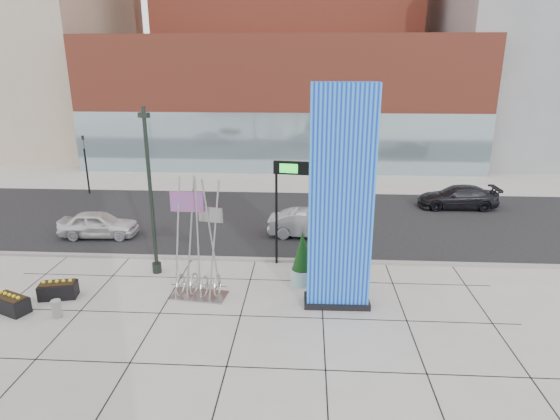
# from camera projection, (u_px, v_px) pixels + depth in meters

# --- Properties ---
(ground) EXTENTS (160.00, 160.00, 0.00)m
(ground) POSITION_uv_depth(u_px,v_px,m) (218.00, 302.00, 18.06)
(ground) COLOR #9E9991
(ground) RESTS_ON ground
(street_asphalt) EXTENTS (80.00, 12.00, 0.02)m
(street_asphalt) POSITION_uv_depth(u_px,v_px,m) (250.00, 219.00, 27.58)
(street_asphalt) COLOR black
(street_asphalt) RESTS_ON ground
(curb_edge) EXTENTS (80.00, 0.30, 0.12)m
(curb_edge) POSITION_uv_depth(u_px,v_px,m) (234.00, 259.00, 21.86)
(curb_edge) COLOR gray
(curb_edge) RESTS_ON ground
(tower_podium) EXTENTS (34.00, 10.00, 11.00)m
(tower_podium) POSITION_uv_depth(u_px,v_px,m) (283.00, 101.00, 42.06)
(tower_podium) COLOR #983E2C
(tower_podium) RESTS_ON ground
(tower_glass_front) EXTENTS (34.00, 0.60, 5.00)m
(tower_glass_front) POSITION_uv_depth(u_px,v_px,m) (279.00, 143.00, 38.39)
(tower_glass_front) COLOR #8CA5B2
(tower_glass_front) RESTS_ON ground
(building_grey_parking) EXTENTS (20.00, 18.00, 18.00)m
(building_grey_parking) POSITION_uv_depth(u_px,v_px,m) (548.00, 61.00, 44.34)
(building_grey_parking) COLOR slate
(building_grey_parking) RESTS_ON ground
(blue_pylon) EXTENTS (2.48, 1.14, 8.22)m
(blue_pylon) POSITION_uv_depth(u_px,v_px,m) (340.00, 205.00, 16.71)
(blue_pylon) COLOR #0D2BC3
(blue_pylon) RESTS_ON ground
(lamp_post) EXTENTS (0.49, 0.40, 7.20)m
(lamp_post) POSITION_uv_depth(u_px,v_px,m) (152.00, 209.00, 19.72)
(lamp_post) COLOR black
(lamp_post) RESTS_ON ground
(public_art_sculpture) EXTENTS (2.25, 1.31, 4.85)m
(public_art_sculpture) POSITION_uv_depth(u_px,v_px,m) (198.00, 267.00, 18.12)
(public_art_sculpture) COLOR #A4A6A8
(public_art_sculpture) RESTS_ON ground
(concrete_bollard) EXTENTS (0.34, 0.34, 0.66)m
(concrete_bollard) POSITION_uv_depth(u_px,v_px,m) (57.00, 309.00, 16.88)
(concrete_bollard) COLOR gray
(concrete_bollard) RESTS_ON ground
(overhead_street_sign) EXTENTS (2.26, 0.47, 4.78)m
(overhead_street_sign) POSITION_uv_depth(u_px,v_px,m) (295.00, 176.00, 20.29)
(overhead_street_sign) COLOR black
(overhead_street_sign) RESTS_ON ground
(round_planter_east) EXTENTS (0.98, 0.98, 2.46)m
(round_planter_east) POSITION_uv_depth(u_px,v_px,m) (334.00, 242.00, 20.88)
(round_planter_east) COLOR #94C4C8
(round_planter_east) RESTS_ON ground
(round_planter_mid) EXTENTS (0.92, 0.92, 2.31)m
(round_planter_mid) POSITION_uv_depth(u_px,v_px,m) (302.00, 259.00, 19.27)
(round_planter_mid) COLOR #94C4C8
(round_planter_mid) RESTS_ON ground
(round_planter_west) EXTENTS (1.09, 1.09, 2.74)m
(round_planter_west) POSITION_uv_depth(u_px,v_px,m) (316.00, 239.00, 20.89)
(round_planter_west) COLOR #94C4C8
(round_planter_west) RESTS_ON ground
(box_planter_north) EXTENTS (1.50, 0.97, 0.76)m
(box_planter_north) POSITION_uv_depth(u_px,v_px,m) (58.00, 289.00, 18.30)
(box_planter_north) COLOR black
(box_planter_north) RESTS_ON ground
(box_planter_south) EXTENTS (1.53, 1.17, 0.75)m
(box_planter_south) POSITION_uv_depth(u_px,v_px,m) (11.00, 303.00, 17.25)
(box_planter_south) COLOR black
(box_planter_south) RESTS_ON ground
(car_white_west) EXTENTS (4.11, 1.82, 1.37)m
(car_white_west) POSITION_uv_depth(u_px,v_px,m) (99.00, 225.00, 24.61)
(car_white_west) COLOR silver
(car_white_west) RESTS_ON ground
(car_silver_mid) EXTENTS (4.32, 1.72, 1.40)m
(car_silver_mid) POSITION_uv_depth(u_px,v_px,m) (309.00, 224.00, 24.65)
(car_silver_mid) COLOR #999AA0
(car_silver_mid) RESTS_ON ground
(car_dark_east) EXTENTS (4.91, 2.06, 1.42)m
(car_dark_east) POSITION_uv_depth(u_px,v_px,m) (458.00, 197.00, 29.53)
(car_dark_east) COLOR black
(car_dark_east) RESTS_ON ground
(traffic_signal) EXTENTS (0.15, 0.18, 4.10)m
(traffic_signal) POSITION_uv_depth(u_px,v_px,m) (86.00, 161.00, 32.34)
(traffic_signal) COLOR black
(traffic_signal) RESTS_ON ground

